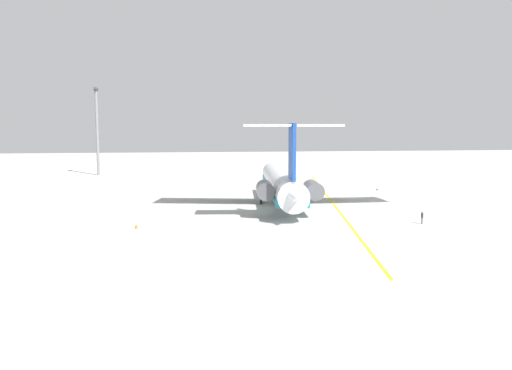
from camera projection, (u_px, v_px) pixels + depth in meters
name	position (u px, v px, depth m)	size (l,w,h in m)	color
ground	(350.00, 196.00, 88.90)	(336.75, 336.75, 0.00)	#ADADA8
main_jetliner	(282.00, 182.00, 79.49)	(42.61, 37.68, 12.41)	silver
ground_crew_near_nose	(422.00, 216.00, 63.05)	(0.41, 0.26, 1.66)	black
ground_crew_near_tail	(377.00, 185.00, 97.16)	(0.38, 0.27, 1.69)	black
safety_cone_nose	(136.00, 226.00, 60.35)	(0.40, 0.40, 0.55)	#EA590F
taxiway_centreline	(332.00, 202.00, 82.26)	(85.69, 0.36, 0.01)	gold
light_mast	(97.00, 127.00, 127.68)	(4.00, 0.70, 21.83)	slate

